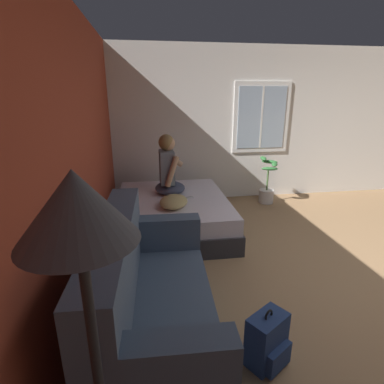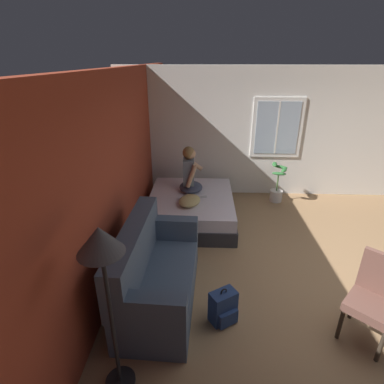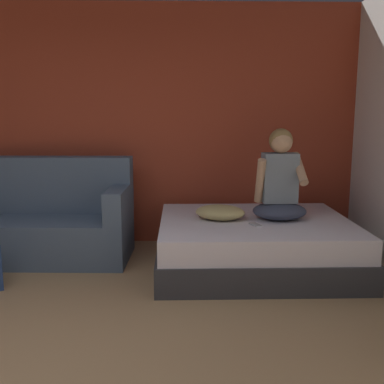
{
  "view_description": "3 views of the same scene",
  "coord_description": "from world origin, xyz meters",
  "px_view_note": "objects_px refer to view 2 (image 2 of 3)",
  "views": [
    {
      "loc": [
        -2.24,
        2.46,
        1.9
      ],
      "look_at": [
        0.76,
        2.01,
        0.9
      ],
      "focal_mm": 28.0,
      "sensor_mm": 36.0,
      "label": 1
    },
    {
      "loc": [
        -3.23,
        1.92,
        2.81
      ],
      "look_at": [
        1.22,
        2.1,
        0.82
      ],
      "focal_mm": 28.0,
      "sensor_mm": 36.0,
      "label": 2
    },
    {
      "loc": [
        1.06,
        -2.09,
        1.51
      ],
      "look_at": [
        1.17,
        2.14,
        0.75
      ],
      "focal_mm": 42.0,
      "sensor_mm": 36.0,
      "label": 3
    }
  ],
  "objects_px": {
    "potted_plant": "(277,188)",
    "side_chair": "(376,297)",
    "throw_pillow": "(190,201)",
    "couch": "(154,274)",
    "cell_phone": "(203,197)",
    "floor_lamp": "(102,258)",
    "bed": "(191,208)",
    "person_seated": "(190,174)",
    "backpack": "(223,307)"
  },
  "relations": [
    {
      "from": "potted_plant",
      "to": "side_chair",
      "type": "bearing_deg",
      "value": -175.7
    },
    {
      "from": "throw_pillow",
      "to": "potted_plant",
      "type": "bearing_deg",
      "value": -56.01
    },
    {
      "from": "couch",
      "to": "cell_phone",
      "type": "distance_m",
      "value": 2.15
    },
    {
      "from": "side_chair",
      "to": "throw_pillow",
      "type": "height_order",
      "value": "side_chair"
    },
    {
      "from": "cell_phone",
      "to": "floor_lamp",
      "type": "distance_m",
      "value": 3.38
    },
    {
      "from": "side_chair",
      "to": "potted_plant",
      "type": "distance_m",
      "value": 3.42
    },
    {
      "from": "bed",
      "to": "cell_phone",
      "type": "relative_size",
      "value": 13.09
    },
    {
      "from": "throw_pillow",
      "to": "potted_plant",
      "type": "relative_size",
      "value": 0.56
    },
    {
      "from": "person_seated",
      "to": "throw_pillow",
      "type": "relative_size",
      "value": 1.82
    },
    {
      "from": "bed",
      "to": "couch",
      "type": "distance_m",
      "value": 2.14
    },
    {
      "from": "person_seated",
      "to": "potted_plant",
      "type": "bearing_deg",
      "value": -70.75
    },
    {
      "from": "backpack",
      "to": "cell_phone",
      "type": "relative_size",
      "value": 3.18
    },
    {
      "from": "bed",
      "to": "side_chair",
      "type": "height_order",
      "value": "side_chair"
    },
    {
      "from": "couch",
      "to": "backpack",
      "type": "bearing_deg",
      "value": -109.8
    },
    {
      "from": "backpack",
      "to": "cell_phone",
      "type": "bearing_deg",
      "value": 6.08
    },
    {
      "from": "throw_pillow",
      "to": "potted_plant",
      "type": "distance_m",
      "value": 2.18
    },
    {
      "from": "side_chair",
      "to": "person_seated",
      "type": "relative_size",
      "value": 1.12
    },
    {
      "from": "throw_pillow",
      "to": "cell_phone",
      "type": "xyz_separation_m",
      "value": [
        0.31,
        -0.24,
        -0.07
      ]
    },
    {
      "from": "person_seated",
      "to": "couch",
      "type": "bearing_deg",
      "value": 172.04
    },
    {
      "from": "bed",
      "to": "backpack",
      "type": "distance_m",
      "value": 2.45
    },
    {
      "from": "throw_pillow",
      "to": "bed",
      "type": "bearing_deg",
      "value": -1.73
    },
    {
      "from": "couch",
      "to": "throw_pillow",
      "type": "bearing_deg",
      "value": -11.14
    },
    {
      "from": "potted_plant",
      "to": "bed",
      "type": "bearing_deg",
      "value": 116.0
    },
    {
      "from": "couch",
      "to": "bed",
      "type": "bearing_deg",
      "value": -9.65
    },
    {
      "from": "bed",
      "to": "potted_plant",
      "type": "height_order",
      "value": "potted_plant"
    },
    {
      "from": "person_seated",
      "to": "cell_phone",
      "type": "xyz_separation_m",
      "value": [
        -0.27,
        -0.26,
        -0.35
      ]
    },
    {
      "from": "cell_phone",
      "to": "backpack",
      "type": "bearing_deg",
      "value": -13.4
    },
    {
      "from": "potted_plant",
      "to": "person_seated",
      "type": "bearing_deg",
      "value": 109.25
    },
    {
      "from": "side_chair",
      "to": "person_seated",
      "type": "height_order",
      "value": "person_seated"
    },
    {
      "from": "person_seated",
      "to": "potted_plant",
      "type": "height_order",
      "value": "person_seated"
    },
    {
      "from": "bed",
      "to": "cell_phone",
      "type": "distance_m",
      "value": 0.34
    },
    {
      "from": "bed",
      "to": "floor_lamp",
      "type": "height_order",
      "value": "floor_lamp"
    },
    {
      "from": "bed",
      "to": "floor_lamp",
      "type": "xyz_separation_m",
      "value": [
        -3.19,
        0.53,
        1.19
      ]
    },
    {
      "from": "couch",
      "to": "person_seated",
      "type": "height_order",
      "value": "person_seated"
    },
    {
      "from": "bed",
      "to": "floor_lamp",
      "type": "bearing_deg",
      "value": 170.55
    },
    {
      "from": "cell_phone",
      "to": "bed",
      "type": "bearing_deg",
      "value": -118.0
    },
    {
      "from": "side_chair",
      "to": "couch",
      "type": "bearing_deg",
      "value": 79.92
    },
    {
      "from": "couch",
      "to": "cell_phone",
      "type": "relative_size",
      "value": 12.03
    },
    {
      "from": "floor_lamp",
      "to": "potted_plant",
      "type": "bearing_deg",
      "value": -29.73
    },
    {
      "from": "side_chair",
      "to": "throw_pillow",
      "type": "distance_m",
      "value": 3.0
    },
    {
      "from": "couch",
      "to": "side_chair",
      "type": "bearing_deg",
      "value": -100.08
    },
    {
      "from": "bed",
      "to": "throw_pillow",
      "type": "height_order",
      "value": "throw_pillow"
    },
    {
      "from": "side_chair",
      "to": "throw_pillow",
      "type": "xyz_separation_m",
      "value": [
        2.19,
        2.05,
        0.02
      ]
    },
    {
      "from": "side_chair",
      "to": "floor_lamp",
      "type": "distance_m",
      "value": 2.8
    },
    {
      "from": "couch",
      "to": "potted_plant",
      "type": "relative_size",
      "value": 2.04
    },
    {
      "from": "person_seated",
      "to": "bed",
      "type": "bearing_deg",
      "value": -172.65
    },
    {
      "from": "couch",
      "to": "potted_plant",
      "type": "height_order",
      "value": "couch"
    },
    {
      "from": "couch",
      "to": "person_seated",
      "type": "distance_m",
      "value": 2.41
    },
    {
      "from": "side_chair",
      "to": "person_seated",
      "type": "bearing_deg",
      "value": 36.81
    },
    {
      "from": "backpack",
      "to": "floor_lamp",
      "type": "xyz_separation_m",
      "value": [
        -0.78,
        1.01,
        1.24
      ]
    }
  ]
}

